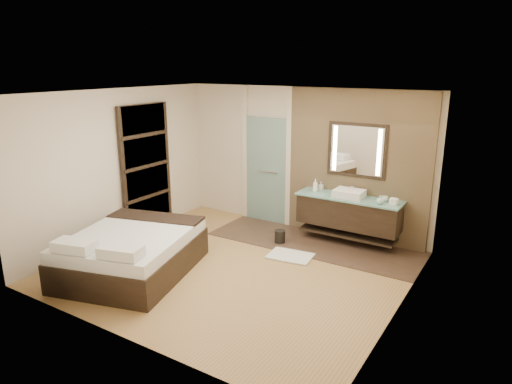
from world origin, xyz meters
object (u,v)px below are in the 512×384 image
Objects in this scene: bed at (132,252)px; waste_bin at (280,237)px; mirror_unit at (357,150)px; vanity at (348,212)px.

waste_bin is at bearing 43.72° from bed.
bed is 10.24× the size of waste_bin.
mirror_unit reaches higher than bed.
bed is at bearing -129.58° from vanity.
vanity reaches higher than waste_bin.
mirror_unit is 4.12m from bed.
vanity is 1.10m from mirror_unit.
bed reaches higher than waste_bin.
mirror_unit reaches higher than vanity.
vanity is 3.72m from bed.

